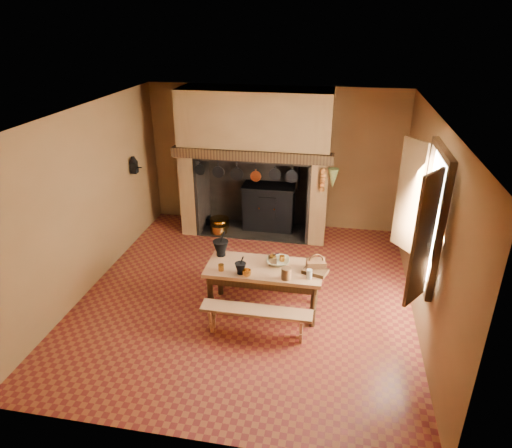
{
  "coord_description": "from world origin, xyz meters",
  "views": [
    {
      "loc": [
        1.24,
        -5.91,
        4.0
      ],
      "look_at": [
        0.08,
        0.3,
        1.08
      ],
      "focal_mm": 32.0,
      "sensor_mm": 36.0,
      "label": 1
    }
  ],
  "objects_px": {
    "iron_range": "(269,206)",
    "mixing_bowl": "(278,262)",
    "work_table": "(264,274)",
    "coffee_grinder": "(273,260)",
    "bench_front": "(256,316)",
    "wicker_basket": "(316,264)"
  },
  "relations": [
    {
      "from": "work_table",
      "to": "wicker_basket",
      "type": "xyz_separation_m",
      "value": [
        0.73,
        0.06,
        0.19
      ]
    },
    {
      "from": "iron_range",
      "to": "work_table",
      "type": "relative_size",
      "value": 0.97
    },
    {
      "from": "mixing_bowl",
      "to": "coffee_grinder",
      "type": "bearing_deg",
      "value": -178.85
    },
    {
      "from": "bench_front",
      "to": "mixing_bowl",
      "type": "height_order",
      "value": "mixing_bowl"
    },
    {
      "from": "wicker_basket",
      "to": "coffee_grinder",
      "type": "bearing_deg",
      "value": 163.12
    },
    {
      "from": "work_table",
      "to": "mixing_bowl",
      "type": "height_order",
      "value": "mixing_bowl"
    },
    {
      "from": "coffee_grinder",
      "to": "mixing_bowl",
      "type": "bearing_deg",
      "value": -13.04
    },
    {
      "from": "iron_range",
      "to": "wicker_basket",
      "type": "height_order",
      "value": "iron_range"
    },
    {
      "from": "iron_range",
      "to": "coffee_grinder",
      "type": "distance_m",
      "value": 2.73
    },
    {
      "from": "iron_range",
      "to": "mixing_bowl",
      "type": "height_order",
      "value": "iron_range"
    },
    {
      "from": "iron_range",
      "to": "mixing_bowl",
      "type": "bearing_deg",
      "value": -78.4
    },
    {
      "from": "work_table",
      "to": "coffee_grinder",
      "type": "height_order",
      "value": "coffee_grinder"
    },
    {
      "from": "coffee_grinder",
      "to": "wicker_basket",
      "type": "xyz_separation_m",
      "value": [
        0.63,
        -0.06,
        0.02
      ]
    },
    {
      "from": "wicker_basket",
      "to": "mixing_bowl",
      "type": "bearing_deg",
      "value": 162.19
    },
    {
      "from": "work_table",
      "to": "mixing_bowl",
      "type": "distance_m",
      "value": 0.27
    },
    {
      "from": "work_table",
      "to": "mixing_bowl",
      "type": "relative_size",
      "value": 4.99
    },
    {
      "from": "coffee_grinder",
      "to": "wicker_basket",
      "type": "distance_m",
      "value": 0.63
    },
    {
      "from": "coffee_grinder",
      "to": "mixing_bowl",
      "type": "distance_m",
      "value": 0.09
    },
    {
      "from": "work_table",
      "to": "bench_front",
      "type": "bearing_deg",
      "value": -90.0
    },
    {
      "from": "coffee_grinder",
      "to": "mixing_bowl",
      "type": "height_order",
      "value": "coffee_grinder"
    },
    {
      "from": "bench_front",
      "to": "wicker_basket",
      "type": "distance_m",
      "value": 1.11
    },
    {
      "from": "wicker_basket",
      "to": "work_table",
      "type": "bearing_deg",
      "value": 173.05
    }
  ]
}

